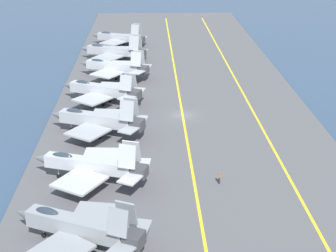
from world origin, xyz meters
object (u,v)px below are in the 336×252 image
Objects in this scene: parked_jet_fifth at (102,90)px; parked_jet_seventh at (114,51)px; parked_jet_third at (91,165)px; parked_jet_second at (78,226)px; parked_jet_fourth at (97,120)px; crew_brown_vest at (219,177)px; parked_jet_sixth at (115,66)px; parked_jet_eighth at (119,37)px.

parked_jet_fifth is 0.97× the size of parked_jet_seventh.
parked_jet_fifth is at bearing 2.02° from parked_jet_third.
parked_jet_fourth reaches higher than parked_jet_second.
parked_jet_fifth reaches higher than crew_brown_vest.
parked_jet_sixth is at bearing -5.35° from parked_jet_fifth.
parked_jet_fifth reaches higher than parked_jet_second.
parked_jet_fifth is (14.56, 0.48, 0.05)m from parked_jet_fourth.
parked_jet_third is 45.92m from parked_jet_sixth.
parked_jet_fifth is at bearing 174.65° from parked_jet_sixth.
parked_jet_third is at bearing 179.52° from parked_jet_sixth.
parked_jet_fourth is 30.10m from parked_jet_sixth.
parked_jet_second is 59.98m from parked_jet_sixth.
crew_brown_vest is (-75.54, -16.97, -1.29)m from parked_jet_eighth.
parked_jet_fifth is at bearing 179.21° from parked_jet_seventh.
parked_jet_third is at bearing -177.85° from parked_jet_fourth.
parked_jet_fifth is at bearing 1.44° from parked_jet_second.
parked_jet_third is at bearing 0.20° from parked_jet_second.
parked_jet_seventh is (13.87, 1.05, -0.20)m from parked_jet_sixth.
parked_jet_seventh is 1.10× the size of parked_jet_eighth.
parked_jet_sixth is at bearing -175.67° from parked_jet_seventh.
parked_jet_third is at bearing -177.98° from parked_jet_fifth.
parked_jet_seventh is at bearing 178.05° from parked_jet_eighth.
parked_jet_fourth is 9.36× the size of crew_brown_vest.
parked_jet_seventh is (43.96, 0.08, -0.19)m from parked_jet_fourth.
parked_jet_third is at bearing -179.88° from parked_jet_eighth.
parked_jet_fourth reaches higher than parked_jet_seventh.
parked_jet_second is at bearing -179.86° from parked_jet_eighth.
parked_jet_second is 1.02× the size of parked_jet_eighth.
parked_jet_third is 15.84m from parked_jet_fourth.
parked_jet_eighth reaches higher than crew_brown_vest.
crew_brown_vest is at bearing -160.65° from parked_jet_sixth.
parked_jet_third is 0.99× the size of parked_jet_fourth.
parked_jet_seventh is (29.40, -0.40, -0.23)m from parked_jet_fifth.
parked_jet_sixth is 0.96× the size of parked_jet_seventh.
parked_jet_fourth is 1.01× the size of parked_jet_sixth.
parked_jet_second is 14.06m from parked_jet_third.
parked_jet_sixth is (59.98, -0.33, 0.06)m from parked_jet_second.
parked_jet_second is at bearing -178.56° from parked_jet_fifth.
parked_jet_fourth reaches higher than crew_brown_vest.
parked_jet_seventh is (73.85, 0.72, -0.14)m from parked_jet_second.
parked_jet_fifth is at bearing 178.82° from parked_jet_eighth.
parked_jet_seventh is 14.90m from parked_jet_eighth.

